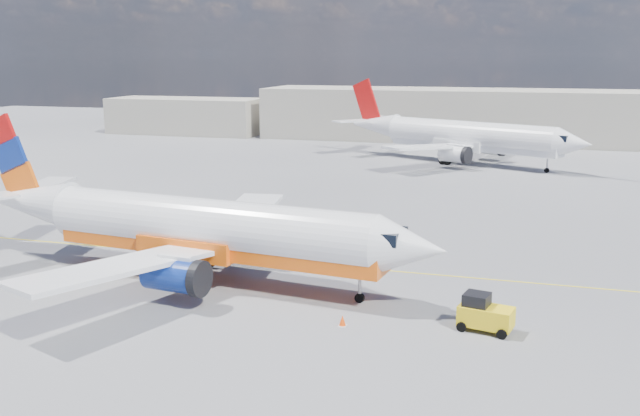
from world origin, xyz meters
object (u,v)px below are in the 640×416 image
(second_jet, at_px, (463,136))
(gse_tug, at_px, (484,314))
(traffic_cone, at_px, (342,321))
(main_jet, at_px, (195,228))

(second_jet, relative_size, gse_tug, 11.66)
(second_jet, xyz_separation_m, gse_tug, (6.29, -55.59, -2.51))
(second_jet, relative_size, traffic_cone, 57.80)
(main_jet, height_order, second_jet, second_jet)
(gse_tug, height_order, traffic_cone, gse_tug)
(gse_tug, xyz_separation_m, traffic_cone, (-6.84, -1.43, -0.59))
(second_jet, bearing_deg, traffic_cone, -66.18)
(main_jet, xyz_separation_m, second_jet, (10.96, 52.13, 0.17))
(gse_tug, relative_size, traffic_cone, 4.96)
(second_jet, distance_m, traffic_cone, 57.11)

